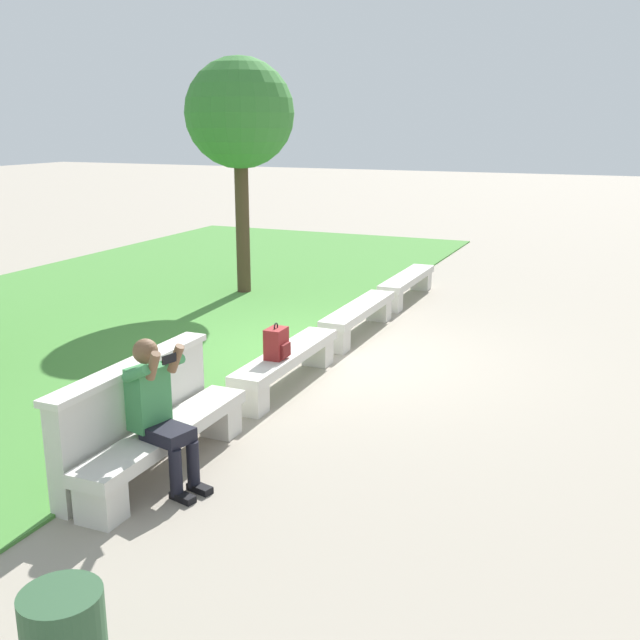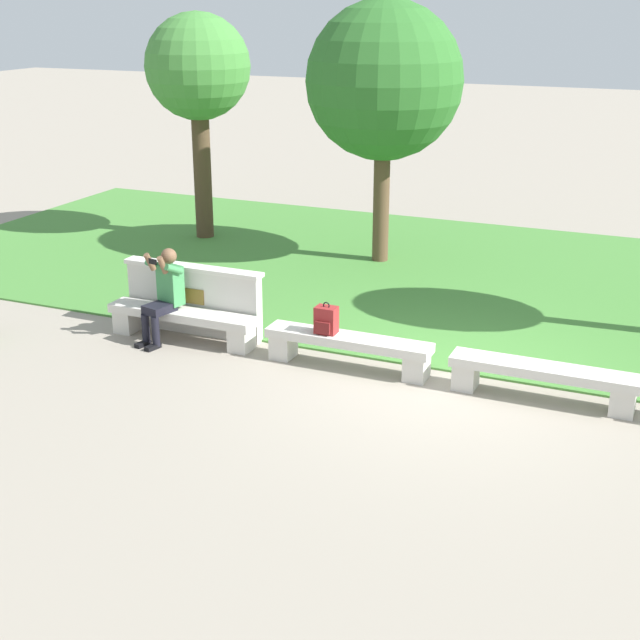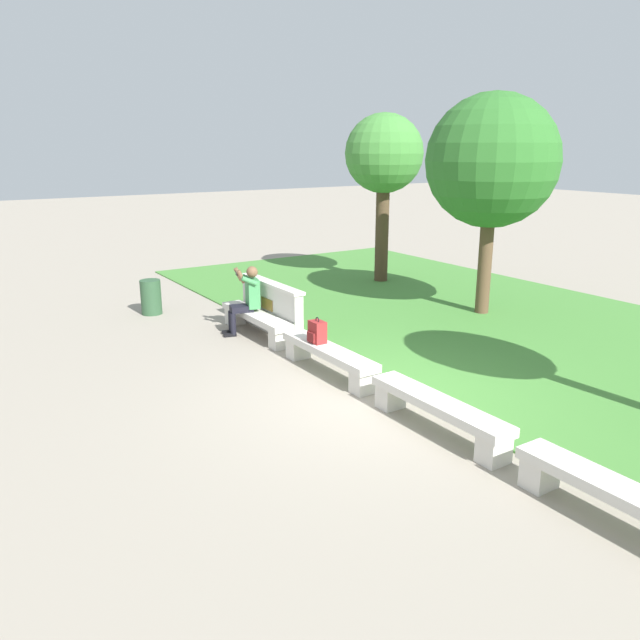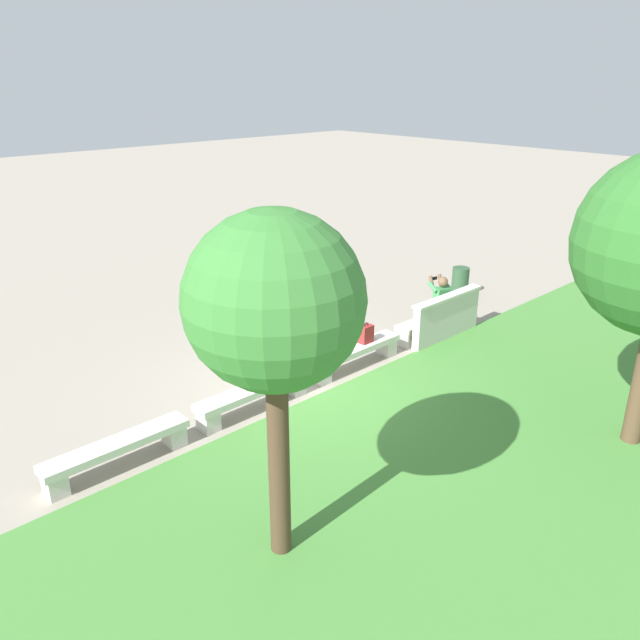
% 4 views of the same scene
% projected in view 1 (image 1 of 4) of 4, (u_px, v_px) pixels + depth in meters
% --- Properties ---
extents(ground_plane, '(80.00, 80.00, 0.00)m').
position_uv_depth(ground_plane, '(327.00, 357.00, 10.21)').
color(ground_plane, gray).
extents(grass_strip, '(21.77, 8.00, 0.03)m').
position_uv_depth(grass_strip, '(73.00, 324.00, 11.87)').
color(grass_strip, '#478438').
rests_on(grass_strip, ground).
extents(bench_main, '(2.23, 0.40, 0.45)m').
position_uv_depth(bench_main, '(167.00, 441.00, 6.78)').
color(bench_main, beige).
rests_on(bench_main, ground).
extents(bench_near, '(2.23, 0.40, 0.45)m').
position_uv_depth(bench_near, '(287.00, 362.00, 9.01)').
color(bench_near, beige).
rests_on(bench_near, ground).
extents(bench_mid, '(2.23, 0.40, 0.45)m').
position_uv_depth(bench_mid, '(359.00, 315.00, 11.25)').
color(bench_mid, beige).
rests_on(bench_mid, ground).
extents(bench_far, '(2.23, 0.40, 0.45)m').
position_uv_depth(bench_far, '(407.00, 283.00, 13.48)').
color(bench_far, beige).
rests_on(bench_far, ground).
extents(backrest_wall_with_plaque, '(2.16, 0.24, 1.01)m').
position_uv_depth(backrest_wall_with_plaque, '(135.00, 414.00, 6.86)').
color(backrest_wall_with_plaque, beige).
rests_on(backrest_wall_with_plaque, ground).
extents(person_photographer, '(0.53, 0.78, 1.32)m').
position_uv_depth(person_photographer, '(158.00, 406.00, 6.45)').
color(person_photographer, black).
rests_on(person_photographer, ground).
extents(backpack, '(0.28, 0.24, 0.43)m').
position_uv_depth(backpack, '(277.00, 344.00, 8.65)').
color(backpack, maroon).
rests_on(backpack, bench_near).
extents(tree_right_background, '(1.95, 1.95, 4.25)m').
position_uv_depth(tree_right_background, '(240.00, 115.00, 13.26)').
color(tree_right_background, '#4C3826').
rests_on(tree_right_background, ground).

